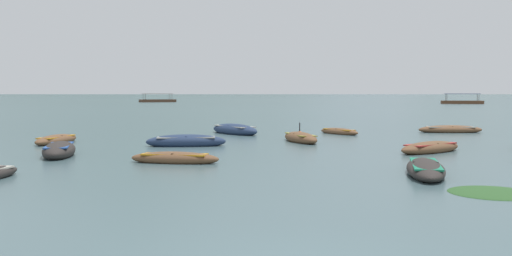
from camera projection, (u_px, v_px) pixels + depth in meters
name	position (u px, v px, depth m)	size (l,w,h in m)	color
ground_plane	(235.00, 94.00, 1503.33)	(6000.00, 6000.00, 0.00)	#476066
mountain_1	(127.00, 20.00, 2143.44)	(2067.39, 2067.39, 568.24)	#4C5B56
mountain_2	(277.00, 39.00, 2396.17)	(1944.93, 1944.93, 468.69)	slate
mountain_3	(433.00, 57.00, 2401.28)	(1263.65, 1263.65, 319.17)	#56665B
rowboat_0	(56.00, 140.00, 27.72)	(1.71, 3.70, 0.54)	brown
rowboat_1	(300.00, 138.00, 28.53)	(1.96, 3.89, 0.63)	brown
rowboat_2	(234.00, 130.00, 34.13)	(3.58, 4.52, 0.77)	navy
rowboat_3	(431.00, 148.00, 23.54)	(3.71, 3.16, 0.58)	brown
rowboat_4	(425.00, 169.00, 17.10)	(2.17, 4.31, 0.55)	#2D2826
rowboat_5	(186.00, 141.00, 26.26)	(3.84, 1.42, 0.69)	navy
rowboat_7	(175.00, 158.00, 19.97)	(3.39, 1.58, 0.51)	brown
rowboat_8	(59.00, 150.00, 22.21)	(1.90, 3.95, 0.71)	#2D2826
rowboat_10	(450.00, 130.00, 35.31)	(4.09, 1.46, 0.57)	brown
rowboat_11	(339.00, 132.00, 33.91)	(2.40, 3.14, 0.46)	brown
ferry_0	(462.00, 102.00, 127.75)	(9.56, 5.12, 2.54)	brown
ferry_1	(158.00, 100.00, 151.70)	(10.17, 6.77, 2.54)	#4C3323
mooring_buoy	(300.00, 136.00, 31.27)	(0.51, 0.51, 1.00)	#DB4C1E
weed_patch_0	(493.00, 193.00, 13.95)	(2.20, 2.11, 0.14)	#2D5628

